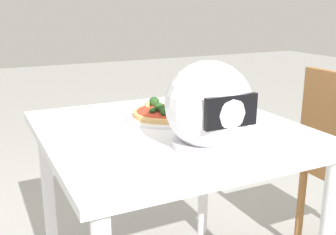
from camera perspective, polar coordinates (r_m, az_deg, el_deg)
The scene contains 4 objects.
dining_table at distance 1.46m, azimuth 0.42°, elevation -5.10°, with size 0.89×0.91×0.74m.
pizza_plate at distance 1.54m, azimuth -0.40°, elevation 0.06°, with size 0.29×0.29×0.01m, color white.
pizza at distance 1.53m, azimuth -0.54°, elevation 0.79°, with size 0.24×0.24×0.05m.
motorcycle_helmet at distance 1.21m, azimuth 5.79°, elevation 1.54°, with size 0.26×0.26×0.26m.
Camera 1 is at (0.61, 1.22, 1.16)m, focal length 43.06 mm.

